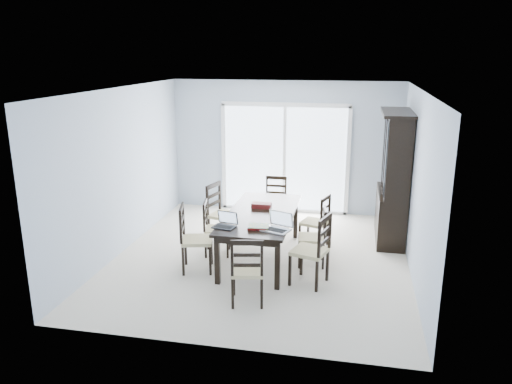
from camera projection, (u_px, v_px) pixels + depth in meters
floor at (261, 258)px, 7.83m from camera, size 5.00×5.00×0.00m
ceiling at (261, 90)px, 7.12m from camera, size 5.00×5.00×0.00m
back_wall at (285, 148)px, 9.83m from camera, size 4.50×0.02×2.60m
wall_left at (122, 171)px, 7.91m from camera, size 0.02×5.00×2.60m
wall_right at (417, 185)px, 7.05m from camera, size 0.02×5.00×2.60m
balcony at (290, 199)px, 11.14m from camera, size 4.50×2.00×0.10m
railing at (296, 163)px, 11.93m from camera, size 4.50×0.06×1.10m
dining_table at (261, 217)px, 7.65m from camera, size 1.00×2.20×0.75m
china_hutch at (394, 179)px, 8.33m from camera, size 0.50×1.38×2.20m
sliding_door at (285, 158)px, 9.87m from camera, size 2.52×0.05×2.18m
chair_left_near at (190, 231)px, 7.24m from camera, size 0.53×0.52×1.15m
chair_left_mid at (212, 222)px, 7.86m from camera, size 0.45×0.44×1.01m
chair_left_far at (219, 206)px, 8.40m from camera, size 0.55×0.54×1.15m
chair_right_near at (316, 243)px, 6.77m from camera, size 0.56×0.55×1.17m
chair_right_mid at (318, 230)px, 7.45m from camera, size 0.44×0.43×1.04m
chair_right_far at (319, 216)px, 8.10m from camera, size 0.50×0.49×1.03m
chair_end_near at (247, 264)px, 6.22m from camera, size 0.48×0.48×1.07m
chair_end_far at (276, 196)px, 9.22m from camera, size 0.40×0.41×1.05m
laptop_dark at (224, 224)px, 6.96m from camera, size 0.34×0.27×0.21m
laptop_silver at (276, 227)px, 6.83m from camera, size 0.43×0.37×0.25m
book_stack at (258, 227)px, 6.93m from camera, size 0.30×0.24×0.05m
cell_phone at (255, 230)px, 6.87m from camera, size 0.11×0.07×0.01m
game_box at (261, 205)px, 7.85m from camera, size 0.31×0.16×0.08m
hot_tub at (279, 177)px, 11.13m from camera, size 1.94×1.82×0.85m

